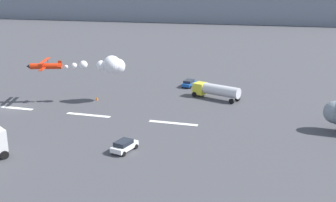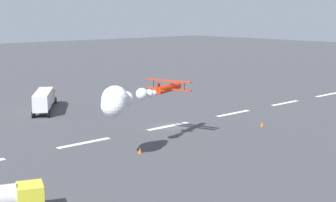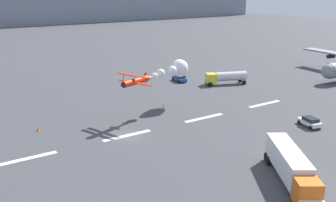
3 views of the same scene
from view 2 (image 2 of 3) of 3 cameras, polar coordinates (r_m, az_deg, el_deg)
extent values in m
plane|color=#424247|center=(74.75, 0.05, -2.98)|extent=(440.00, 440.00, 0.00)
cube|color=white|center=(109.00, 18.21, 0.71)|extent=(8.00, 0.90, 0.01)
cube|color=white|center=(96.62, 13.60, -0.23)|extent=(8.00, 0.90, 0.01)
cube|color=white|center=(85.07, 7.70, -1.44)|extent=(8.00, 0.90, 0.01)
cube|color=white|center=(74.75, 0.05, -2.98)|extent=(8.00, 0.90, 0.01)
cube|color=white|center=(66.23, -9.83, -4.88)|extent=(8.00, 0.90, 0.01)
cylinder|color=red|center=(67.05, 0.00, 1.53)|extent=(5.74, 2.92, 1.09)
cube|color=red|center=(67.25, 0.08, 1.42)|extent=(2.94, 6.82, 0.12)
cube|color=red|center=(67.08, 0.08, 2.40)|extent=(2.94, 6.82, 0.12)
cylinder|color=black|center=(68.40, -1.70, 2.06)|extent=(0.08, 0.08, 1.15)
cylinder|color=black|center=(66.00, 1.94, 1.76)|extent=(0.08, 0.08, 1.15)
cube|color=red|center=(64.80, -1.13, 1.62)|extent=(0.69, 0.33, 1.10)
cube|color=red|center=(64.86, -1.12, 1.27)|extent=(1.23, 2.09, 0.08)
cone|color=black|center=(69.82, 1.30, 1.87)|extent=(0.97, 1.10, 0.92)
sphere|color=white|center=(63.97, -1.63, 0.97)|extent=(0.70, 0.70, 0.70)
sphere|color=white|center=(62.64, -2.23, 0.88)|extent=(1.10, 1.10, 1.10)
sphere|color=white|center=(61.23, -3.10, 0.84)|extent=(1.50, 1.50, 1.50)
sphere|color=white|center=(58.63, -4.97, 0.23)|extent=(1.89, 1.89, 1.89)
sphere|color=white|center=(57.32, -6.15, 0.03)|extent=(2.76, 2.76, 2.76)
sphere|color=white|center=(56.15, -6.44, -0.46)|extent=(2.91, 2.91, 2.91)
sphere|color=white|center=(57.12, -6.24, 0.21)|extent=(3.21, 3.21, 3.21)
cube|color=silver|center=(96.20, -13.85, 0.38)|extent=(2.97, 2.70, 1.10)
cube|color=orange|center=(94.12, -13.99, 0.62)|extent=(3.40, 3.37, 2.60)
cube|color=silver|center=(87.66, -14.44, 0.20)|extent=(7.88, 10.29, 2.80)
cylinder|color=black|center=(96.63, -14.56, 0.06)|extent=(0.89, 1.11, 1.10)
cylinder|color=black|center=(84.70, -15.48, -1.40)|extent=(0.89, 1.11, 1.10)
cylinder|color=black|center=(83.54, -15.59, -1.56)|extent=(0.89, 1.11, 1.10)
cylinder|color=black|center=(96.37, -13.08, 0.09)|extent=(0.89, 1.11, 1.10)
cylinder|color=black|center=(84.40, -13.80, -1.36)|extent=(0.89, 1.11, 1.10)
cylinder|color=black|center=(83.24, -13.88, -1.53)|extent=(0.89, 1.11, 1.10)
cube|color=yellow|center=(44.14, -15.89, -10.75)|extent=(2.92, 3.03, 2.20)
cone|color=orange|center=(75.93, 10.99, -2.67)|extent=(0.44, 0.44, 0.75)
cone|color=orange|center=(60.54, -3.31, -5.82)|extent=(0.44, 0.44, 0.75)
camera|label=1|loc=(112.94, -40.59, 9.77)|focal=42.46mm
camera|label=3|loc=(127.36, -6.10, 12.39)|focal=41.36mm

